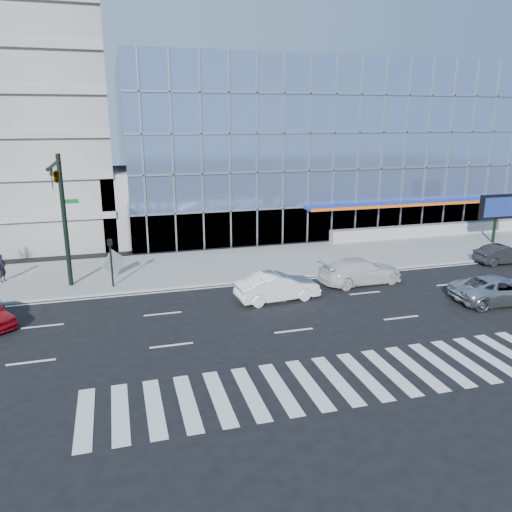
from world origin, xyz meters
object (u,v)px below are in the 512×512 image
Objects in this scene: white_suv at (360,271)px; pedestrian at (2,268)px; silver_suv at (500,290)px; dark_sedan at (503,254)px; traffic_signal at (59,191)px; marquee_sign at (497,208)px; ped_signal_post at (111,255)px; tilted_panel at (114,263)px; white_sedan at (277,287)px.

pedestrian is at bearing 69.63° from white_suv.
silver_suv reaches higher than dark_sedan.
pedestrian is (-4.16, 3.33, -5.12)m from traffic_signal.
silver_suv is 8.01m from white_suv.
ped_signal_post is at bearing -174.29° from marquee_sign.
ped_signal_post is 22.75m from silver_suv.
tilted_panel is (-30.37, -0.89, -2.00)m from marquee_sign.
silver_suv is 3.10× the size of pedestrian.
white_sedan is at bearing -68.81° from tilted_panel.
white_suv is 1.32× the size of dark_sedan.
silver_suv is 1.14× the size of white_sedan.
silver_suv is (-9.42, -11.49, -2.30)m from marquee_sign.
traffic_signal is 6.27m from tilted_panel.
silver_suv is 1.01× the size of white_suv.
marquee_sign is 0.73× the size of white_suv.
white_sedan reaches higher than white_suv.
ped_signal_post reaches higher than pedestrian.
pedestrian is at bearing 156.05° from ped_signal_post.
tilted_panel reaches higher than dark_sedan.
dark_sedan is (29.58, -1.57, -5.49)m from traffic_signal.
traffic_signal reaches higher than ped_signal_post.
marquee_sign reaches higher than white_sedan.
traffic_signal reaches higher than pedestrian.
white_sedan is at bearing -20.01° from traffic_signal.
dark_sedan is at bearing -88.99° from white_suv.
pedestrian is (-27.74, 11.40, 0.27)m from silver_suv.
marquee_sign is at bearing -31.53° from dark_sedan.
tilted_panel is (-14.95, 5.30, 0.27)m from white_suv.
marquee_sign reaches higher than white_suv.
marquee_sign reaches higher than ped_signal_post.
traffic_signal is 1.94× the size of dark_sedan.
white_sedan is (-12.00, 3.85, 0.03)m from silver_suv.
ped_signal_post is at bearing 8.52° from traffic_signal.
ped_signal_post reaches higher than white_sedan.
traffic_signal is 4.50× the size of pedestrian.
marquee_sign is at bearing -72.81° from white_suv.
traffic_signal is at bearing 64.64° from white_sedan.
ped_signal_post is 30.67m from marquee_sign.
marquee_sign is at bearing 5.71° from ped_signal_post.
white_suv is 3.07× the size of pedestrian.
white_suv is at bearing -51.30° from tilted_panel.
marquee_sign is 0.97× the size of dark_sedan.
traffic_signal is at bearing -174.08° from marquee_sign.
traffic_signal is 13.44m from white_sedan.
ped_signal_post is 15.47m from white_suv.
white_suv is (-6.00, 5.30, 0.02)m from silver_suv.
ped_signal_post reaches higher than dark_sedan.
white_suv is at bearing -11.77° from ped_signal_post.
dark_sedan is at bearing -124.38° from marquee_sign.
white_suv is at bearing 98.56° from dark_sedan.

